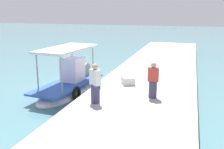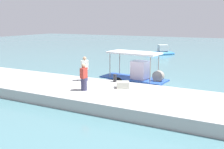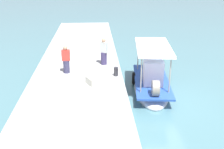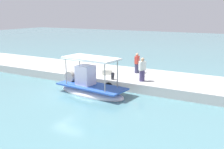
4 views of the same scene
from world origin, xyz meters
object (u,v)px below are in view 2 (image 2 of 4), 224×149
fisherman_near_bollard (84,78)px  cargo_crate (123,85)px  moored_boat_near (160,53)px  fisherman_by_crate (85,70)px  main_fishing_boat (135,80)px  mooring_bollard (115,78)px

fisherman_near_bollard → cargo_crate: size_ratio=2.10×
cargo_crate → moored_boat_near: moored_boat_near is taller
fisherman_by_crate → moored_boat_near: (-0.81, 21.25, -1.16)m
main_fishing_boat → cargo_crate: size_ratio=6.87×
moored_boat_near → main_fishing_boat: bearing=-79.2°
moored_boat_near → cargo_crate: bearing=-79.5°
cargo_crate → fisherman_near_bollard: bearing=-139.5°
moored_boat_near → fisherman_near_bollard: bearing=-84.7°
fisherman_near_bollard → fisherman_by_crate: size_ratio=0.96×
fisherman_near_bollard → moored_boat_near: 23.62m
main_fishing_boat → moored_boat_near: (-3.56, 18.70, -0.18)m
mooring_bollard → fisherman_by_crate: bearing=-163.4°
main_fishing_boat → fisherman_by_crate: size_ratio=3.13×
fisherman_near_bollard → cargo_crate: (1.87, 1.59, -0.54)m
main_fishing_boat → fisherman_near_bollard: main_fishing_boat is taller
main_fishing_boat → mooring_bollard: bearing=-109.5°
main_fishing_boat → fisherman_near_bollard: (-1.38, -4.80, 0.95)m
moored_boat_near → fisherman_by_crate: bearing=-87.8°
fisherman_by_crate → cargo_crate: 3.36m
fisherman_by_crate → fisherman_near_bollard: bearing=-58.5°
fisherman_near_bollard → fisherman_by_crate: 2.63m
main_fishing_boat → cargo_crate: bearing=-81.4°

